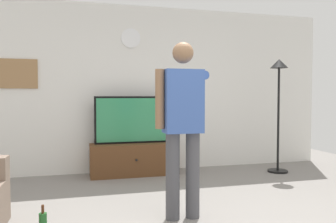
% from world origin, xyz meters
% --- Properties ---
extents(back_wall, '(6.40, 0.10, 2.70)m').
position_xyz_m(back_wall, '(0.00, 2.95, 1.35)').
color(back_wall, silver).
rests_on(back_wall, ground_plane).
extents(tv_stand, '(1.35, 0.44, 0.49)m').
position_xyz_m(tv_stand, '(-0.24, 2.60, 0.25)').
color(tv_stand, brown).
rests_on(tv_stand, ground_plane).
extents(television, '(1.21, 0.07, 0.73)m').
position_xyz_m(television, '(-0.24, 2.65, 0.86)').
color(television, black).
rests_on(television, tv_stand).
extents(wall_clock, '(0.31, 0.03, 0.31)m').
position_xyz_m(wall_clock, '(-0.24, 2.89, 2.17)').
color(wall_clock, white).
extents(framed_picture, '(0.58, 0.04, 0.44)m').
position_xyz_m(framed_picture, '(-1.96, 2.90, 1.57)').
color(framed_picture, '#997047').
extents(floor_lamp, '(0.32, 0.32, 1.82)m').
position_xyz_m(floor_lamp, '(2.04, 2.21, 1.30)').
color(floor_lamp, black).
rests_on(floor_lamp, ground_plane).
extents(person_standing_nearer_lamp, '(0.56, 0.78, 1.76)m').
position_xyz_m(person_standing_nearer_lamp, '(-0.08, 0.60, 0.99)').
color(person_standing_nearer_lamp, '#4C4C51').
rests_on(person_standing_nearer_lamp, ground_plane).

